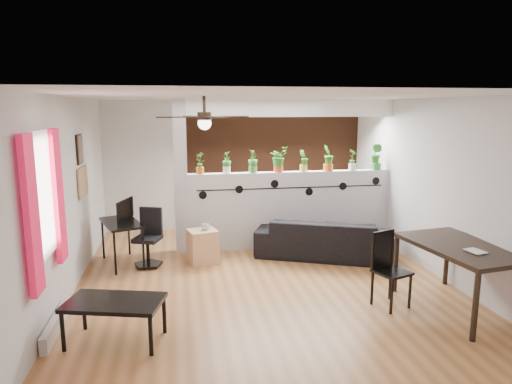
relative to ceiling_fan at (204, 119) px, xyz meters
name	(u,v)px	position (x,y,z in m)	size (l,w,h in m)	color
room_shell	(262,191)	(0.80, 0.30, -1.01)	(6.30, 7.10, 2.90)	brown
partition_wall	(290,209)	(1.60, 1.80, -1.64)	(3.60, 0.18, 1.35)	#BCBCC1
ceiling_header	(292,108)	(1.60, 1.80, 0.14)	(3.60, 0.18, 0.30)	white
pier_column	(181,177)	(-0.31, 1.80, -1.01)	(0.22, 0.20, 2.60)	#BCBCC1
brick_panel	(273,164)	(1.60, 3.27, -1.01)	(3.90, 0.05, 2.60)	#9A502C
vine_decal	(292,188)	(1.60, 1.70, -1.23)	(3.31, 0.01, 0.30)	black
window_assembly	(43,199)	(-1.76, -0.90, -0.81)	(0.09, 1.30, 1.55)	white
baseboard_heater	(56,325)	(-1.74, -0.90, -2.22)	(0.08, 1.00, 0.18)	beige
corkboard	(83,182)	(-1.78, 1.25, -0.96)	(0.03, 0.60, 0.45)	#A27A4E
framed_art	(80,149)	(-1.78, 1.20, -0.46)	(0.03, 0.34, 0.44)	#8C7259
ceiling_fan	(204,119)	(0.00, 0.00, 0.00)	(1.19, 1.19, 0.43)	black
potted_plant_0	(200,162)	(0.02, 1.80, -0.76)	(0.23, 0.22, 0.37)	#C45F17
potted_plant_1	(227,162)	(0.47, 1.80, -0.76)	(0.19, 0.22, 0.38)	white
potted_plant_2	(253,160)	(0.92, 1.80, -0.75)	(0.20, 0.23, 0.40)	#469335
potted_plant_3	(278,158)	(1.37, 1.80, -0.73)	(0.30, 0.29, 0.45)	#CC4520
potted_plant_4	(304,160)	(1.83, 1.80, -0.76)	(0.19, 0.15, 0.38)	gold
potted_plant_5	(328,157)	(2.28, 1.80, -0.72)	(0.30, 0.31, 0.46)	orange
potted_plant_6	(353,159)	(2.73, 1.80, -0.76)	(0.20, 0.23, 0.38)	silver
potted_plant_7	(376,156)	(3.18, 1.80, -0.71)	(0.30, 0.32, 0.48)	#2F8135
sofa	(324,238)	(2.01, 1.15, -2.00)	(2.11, 0.83, 0.62)	black
cube_shelf	(203,246)	(0.00, 1.18, -2.05)	(0.44, 0.39, 0.54)	tan
cup	(206,227)	(0.05, 1.18, -1.73)	(0.13, 0.13, 0.10)	gray
computer_desk	(121,226)	(-1.26, 1.31, -1.69)	(0.79, 1.07, 0.70)	black
monitor	(122,214)	(-1.26, 1.46, -1.53)	(0.05, 0.32, 0.18)	black
office_chair	(149,241)	(-0.83, 1.17, -1.92)	(0.48, 0.49, 0.90)	black
dining_table	(461,252)	(3.01, -1.09, -1.58)	(1.11, 1.61, 0.82)	black
book	(470,252)	(2.91, -1.39, -1.48)	(0.16, 0.22, 0.02)	gray
folding_chair	(387,262)	(2.19, -0.81, -1.76)	(0.49, 0.49, 0.94)	black
coffee_table	(114,305)	(-1.06, -1.21, -1.90)	(1.11, 0.79, 0.47)	black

